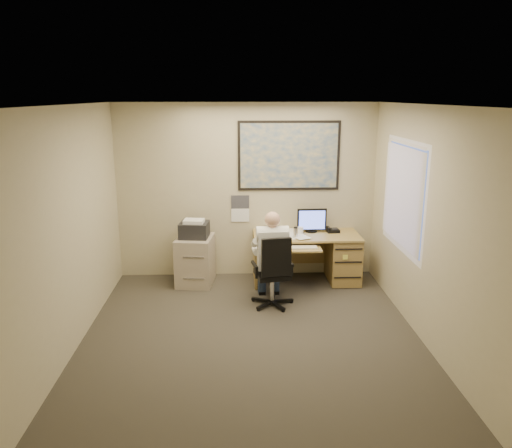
{
  "coord_description": "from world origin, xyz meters",
  "views": [
    {
      "loc": [
        -0.17,
        -5.36,
        2.8
      ],
      "look_at": [
        0.11,
        1.3,
        1.07
      ],
      "focal_mm": 35.0,
      "sensor_mm": 36.0,
      "label": 1
    }
  ],
  "objects_px": {
    "desk": "(327,253)",
    "filing_cabinet": "(195,256)",
    "office_chair": "(272,286)",
    "person": "(272,259)"
  },
  "relations": [
    {
      "from": "desk",
      "to": "office_chair",
      "type": "distance_m",
      "value": 1.33
    },
    {
      "from": "desk",
      "to": "filing_cabinet",
      "type": "bearing_deg",
      "value": -179.17
    },
    {
      "from": "person",
      "to": "desk",
      "type": "bearing_deg",
      "value": 40.37
    },
    {
      "from": "filing_cabinet",
      "to": "office_chair",
      "type": "distance_m",
      "value": 1.44
    },
    {
      "from": "office_chair",
      "to": "person",
      "type": "height_order",
      "value": "person"
    },
    {
      "from": "office_chair",
      "to": "person",
      "type": "distance_m",
      "value": 0.37
    },
    {
      "from": "filing_cabinet",
      "to": "person",
      "type": "relative_size",
      "value": 0.77
    },
    {
      "from": "filing_cabinet",
      "to": "office_chair",
      "type": "relative_size",
      "value": 1.0
    },
    {
      "from": "person",
      "to": "filing_cabinet",
      "type": "bearing_deg",
      "value": 140.14
    },
    {
      "from": "office_chair",
      "to": "desk",
      "type": "bearing_deg",
      "value": 35.62
    }
  ]
}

